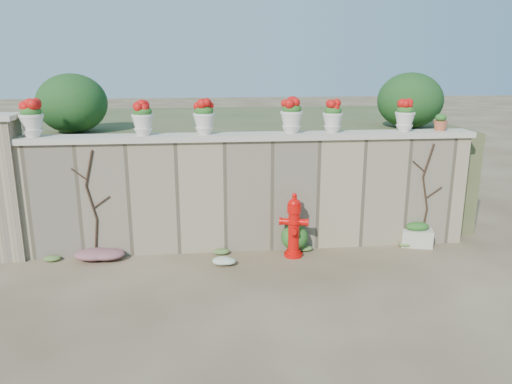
{
  "coord_description": "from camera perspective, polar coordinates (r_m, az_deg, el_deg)",
  "views": [
    {
      "loc": [
        -0.78,
        -6.79,
        3.34
      ],
      "look_at": [
        0.1,
        1.4,
        1.15
      ],
      "focal_mm": 35.0,
      "sensor_mm": 36.0,
      "label": 1
    }
  ],
  "objects": [
    {
      "name": "urn_pot_0",
      "position": [
        9.08,
        -24.28,
        7.63
      ],
      "size": [
        0.39,
        0.39,
        0.61
      ],
      "color": "beige",
      "rests_on": "wall_cap"
    },
    {
      "name": "stone_wall",
      "position": [
        8.93,
        -0.93,
        -0.32
      ],
      "size": [
        8.0,
        0.4,
        2.0
      ],
      "primitive_type": "cube",
      "color": "gray",
      "rests_on": "ground"
    },
    {
      "name": "white_flowers",
      "position": [
        8.43,
        -3.78,
        -7.89
      ],
      "size": [
        0.45,
        0.36,
        0.16
      ],
      "primitive_type": "ellipsoid",
      "color": "white",
      "rests_on": "ground"
    },
    {
      "name": "gate_pillar",
      "position": [
        9.45,
        -26.86,
        0.51
      ],
      "size": [
        0.72,
        0.72,
        2.48
      ],
      "color": "gray",
      "rests_on": "ground"
    },
    {
      "name": "ground",
      "position": [
        7.6,
        0.37,
        -11.19
      ],
      "size": [
        80.0,
        80.0,
        0.0
      ],
      "primitive_type": "plane",
      "color": "#4F3C27",
      "rests_on": "ground"
    },
    {
      "name": "fire_hydrant",
      "position": [
        8.66,
        4.35,
        -3.8
      ],
      "size": [
        0.5,
        0.35,
        1.14
      ],
      "rotation": [
        0.0,
        0.0,
        -0.25
      ],
      "color": "red",
      "rests_on": "ground"
    },
    {
      "name": "planter_box",
      "position": [
        9.69,
        17.9,
        -4.7
      ],
      "size": [
        0.62,
        0.46,
        0.46
      ],
      "rotation": [
        0.0,
        0.0,
        -0.29
      ],
      "color": "beige",
      "rests_on": "ground"
    },
    {
      "name": "magenta_clump",
      "position": [
        8.98,
        -17.49,
        -6.82
      ],
      "size": [
        0.96,
        0.64,
        0.26
      ],
      "primitive_type": "ellipsoid",
      "color": "#AF236B",
      "rests_on": "ground"
    },
    {
      "name": "green_shrub",
      "position": [
        8.92,
        4.56,
        -4.93
      ],
      "size": [
        0.68,
        0.61,
        0.65
      ],
      "primitive_type": "ellipsoid",
      "color": "#1E5119",
      "rests_on": "ground"
    },
    {
      "name": "back_shrub_right",
      "position": [
        10.67,
        17.19,
        9.97
      ],
      "size": [
        1.3,
        1.3,
        1.1
      ],
      "primitive_type": "ellipsoid",
      "color": "#143814",
      "rests_on": "raised_fill"
    },
    {
      "name": "urn_pot_5",
      "position": [
        9.36,
        16.66,
        8.32
      ],
      "size": [
        0.35,
        0.35,
        0.55
      ],
      "color": "beige",
      "rests_on": "wall_cap"
    },
    {
      "name": "urn_pot_2",
      "position": [
        8.64,
        -5.96,
        8.46
      ],
      "size": [
        0.37,
        0.37,
        0.58
      ],
      "color": "beige",
      "rests_on": "wall_cap"
    },
    {
      "name": "vine_right",
      "position": [
        9.57,
        18.82,
        -0.15
      ],
      "size": [
        0.6,
        0.04,
        1.91
      ],
      "color": "black",
      "rests_on": "ground"
    },
    {
      "name": "back_shrub_left",
      "position": [
        10.11,
        -20.28,
        9.48
      ],
      "size": [
        1.3,
        1.3,
        1.1
      ],
      "primitive_type": "ellipsoid",
      "color": "#143814",
      "rests_on": "raised_fill"
    },
    {
      "name": "terracotta_pot",
      "position": [
        9.65,
        20.33,
        7.39
      ],
      "size": [
        0.25,
        0.25,
        0.29
      ],
      "color": "#AB5134",
      "rests_on": "wall_cap"
    },
    {
      "name": "raised_fill",
      "position": [
        12.04,
        -2.33,
        3.64
      ],
      "size": [
        9.0,
        6.0,
        2.0
      ],
      "primitive_type": "cube",
      "color": "#384C23",
      "rests_on": "ground"
    },
    {
      "name": "urn_pot_1",
      "position": [
        8.69,
        -12.82,
        8.2
      ],
      "size": [
        0.37,
        0.37,
        0.58
      ],
      "color": "beige",
      "rests_on": "wall_cap"
    },
    {
      "name": "urn_pot_4",
      "position": [
        8.94,
        8.76,
        8.49
      ],
      "size": [
        0.35,
        0.35,
        0.55
      ],
      "color": "beige",
      "rests_on": "wall_cap"
    },
    {
      "name": "vine_left",
      "position": [
        8.89,
        -18.22,
        -1.21
      ],
      "size": [
        0.6,
        0.04,
        1.91
      ],
      "color": "black",
      "rests_on": "ground"
    },
    {
      "name": "urn_pot_3",
      "position": [
        8.77,
        4.09,
        8.69
      ],
      "size": [
        0.39,
        0.39,
        0.61
      ],
      "color": "beige",
      "rests_on": "wall_cap"
    },
    {
      "name": "wall_cap",
      "position": [
        8.72,
        -0.96,
        6.36
      ],
      "size": [
        8.1,
        0.52,
        0.1
      ],
      "primitive_type": "cube",
      "color": "beige",
      "rests_on": "stone_wall"
    }
  ]
}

